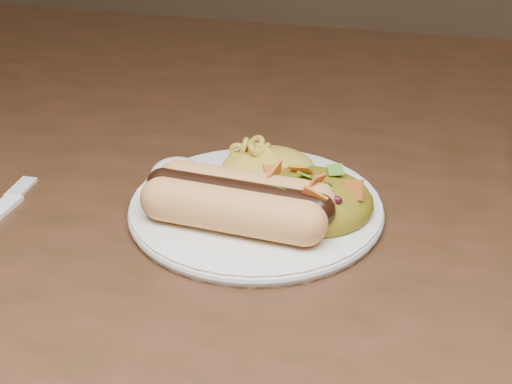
# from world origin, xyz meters

# --- Properties ---
(table) EXTENTS (1.60, 0.90, 0.75)m
(table) POSITION_xyz_m (0.00, 0.00, 0.66)
(table) COLOR #4A2719
(table) RESTS_ON floor
(plate) EXTENTS (0.24, 0.24, 0.01)m
(plate) POSITION_xyz_m (-0.05, -0.05, 0.76)
(plate) COLOR white
(plate) RESTS_ON table
(hotdog) EXTENTS (0.13, 0.08, 0.03)m
(hotdog) POSITION_xyz_m (-0.05, -0.08, 0.78)
(hotdog) COLOR #F0B15B
(hotdog) RESTS_ON plate
(mac_and_cheese) EXTENTS (0.10, 0.10, 0.03)m
(mac_and_cheese) POSITION_xyz_m (-0.05, 0.01, 0.78)
(mac_and_cheese) COLOR yellow
(mac_and_cheese) RESTS_ON plate
(sour_cream) EXTENTS (0.05, 0.05, 0.03)m
(sour_cream) POSITION_xyz_m (-0.12, -0.03, 0.77)
(sour_cream) COLOR white
(sour_cream) RESTS_ON plate
(taco_salad) EXTENTS (0.10, 0.09, 0.04)m
(taco_salad) POSITION_xyz_m (-0.00, -0.05, 0.78)
(taco_salad) COLOR #A25814
(taco_salad) RESTS_ON plate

